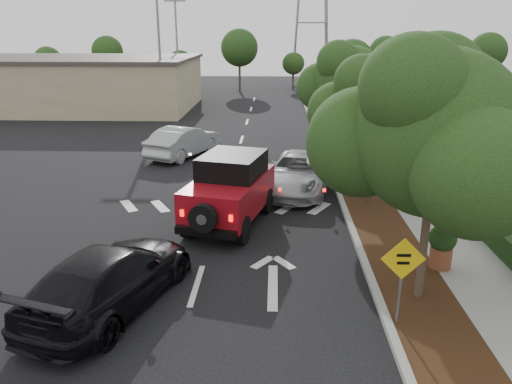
# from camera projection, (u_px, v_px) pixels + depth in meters

# --- Properties ---
(ground) EXTENTS (120.00, 120.00, 0.00)m
(ground) POSITION_uv_depth(u_px,v_px,m) (197.00, 285.00, 13.06)
(ground) COLOR black
(ground) RESTS_ON ground
(curb) EXTENTS (0.20, 70.00, 0.15)m
(curb) POSITION_uv_depth(u_px,v_px,m) (328.00, 165.00, 24.26)
(curb) COLOR #9E9B93
(curb) RESTS_ON ground
(planting_strip) EXTENTS (1.80, 70.00, 0.12)m
(planting_strip) POSITION_uv_depth(u_px,v_px,m) (348.00, 165.00, 24.23)
(planting_strip) COLOR black
(planting_strip) RESTS_ON ground
(sidewalk) EXTENTS (2.00, 70.00, 0.12)m
(sidewalk) POSITION_uv_depth(u_px,v_px,m) (388.00, 166.00, 24.16)
(sidewalk) COLOR gray
(sidewalk) RESTS_ON ground
(hedge) EXTENTS (0.80, 70.00, 0.80)m
(hedge) POSITION_uv_depth(u_px,v_px,m) (418.00, 159.00, 24.01)
(hedge) COLOR black
(hedge) RESTS_ON ground
(commercial_building) EXTENTS (22.00, 12.00, 4.00)m
(commercial_building) POSITION_uv_depth(u_px,v_px,m) (59.00, 84.00, 41.49)
(commercial_building) COLOR #9B8D6B
(commercial_building) RESTS_ON ground
(transmission_tower) EXTENTS (7.00, 4.00, 28.00)m
(transmission_tower) POSITION_uv_depth(u_px,v_px,m) (309.00, 86.00, 58.41)
(transmission_tower) COLOR slate
(transmission_tower) RESTS_ON ground
(street_tree_near) EXTENTS (3.80, 3.80, 5.92)m
(street_tree_near) POSITION_uv_depth(u_px,v_px,m) (417.00, 299.00, 12.39)
(street_tree_near) COLOR black
(street_tree_near) RESTS_ON ground
(street_tree_mid) EXTENTS (3.20, 3.20, 5.32)m
(street_tree_mid) POSITION_uv_depth(u_px,v_px,m) (368.00, 205.00, 19.03)
(street_tree_mid) COLOR black
(street_tree_mid) RESTS_ON ground
(street_tree_far) EXTENTS (3.40, 3.40, 5.62)m
(street_tree_far) POSITION_uv_depth(u_px,v_px,m) (346.00, 161.00, 25.20)
(street_tree_far) COLOR black
(street_tree_far) RESTS_ON ground
(light_pole_a) EXTENTS (2.00, 0.22, 9.00)m
(light_pole_a) POSITION_uv_depth(u_px,v_px,m) (163.00, 117.00, 37.98)
(light_pole_a) COLOR slate
(light_pole_a) RESTS_ON ground
(light_pole_b) EXTENTS (2.00, 0.22, 9.00)m
(light_pole_b) POSITION_uv_depth(u_px,v_px,m) (179.00, 96.00, 49.41)
(light_pole_b) COLOR slate
(light_pole_b) RESTS_ON ground
(red_jeep) EXTENTS (3.02, 4.88, 2.39)m
(red_jeep) POSITION_uv_depth(u_px,v_px,m) (232.00, 188.00, 16.98)
(red_jeep) COLOR black
(red_jeep) RESTS_ON ground
(silver_suv_ahead) EXTENTS (3.81, 5.92, 1.52)m
(silver_suv_ahead) POSITION_uv_depth(u_px,v_px,m) (299.00, 173.00, 20.50)
(silver_suv_ahead) COLOR #ABADB2
(silver_suv_ahead) RESTS_ON ground
(black_suv_oncoming) EXTENTS (3.60, 5.66, 1.53)m
(black_suv_oncoming) POSITION_uv_depth(u_px,v_px,m) (111.00, 278.00, 11.86)
(black_suv_oncoming) COLOR black
(black_suv_oncoming) RESTS_ON ground
(silver_sedan_oncoming) EXTENTS (3.49, 5.09, 1.59)m
(silver_sedan_oncoming) POSITION_uv_depth(u_px,v_px,m) (184.00, 141.00, 26.01)
(silver_sedan_oncoming) COLOR #9B9FA2
(silver_sedan_oncoming) RESTS_ON ground
(parked_suv) EXTENTS (4.55, 2.53, 1.47)m
(parked_suv) POSITION_uv_depth(u_px,v_px,m) (133.00, 105.00, 38.75)
(parked_suv) COLOR #9FA2A7
(parked_suv) RESTS_ON ground
(speed_hump_sign) EXTENTS (0.97, 0.09, 2.07)m
(speed_hump_sign) POSITION_uv_depth(u_px,v_px,m) (402.00, 270.00, 10.80)
(speed_hump_sign) COLOR slate
(speed_hump_sign) RESTS_ON ground
(terracotta_planter) EXTENTS (0.75, 0.75, 1.30)m
(terracotta_planter) POSITION_uv_depth(u_px,v_px,m) (442.00, 242.00, 13.55)
(terracotta_planter) COLOR brown
(terracotta_planter) RESTS_ON ground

